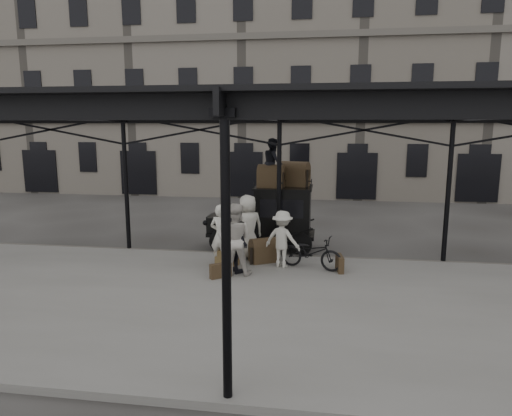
{
  "coord_description": "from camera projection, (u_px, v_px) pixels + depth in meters",
  "views": [
    {
      "loc": [
        1.34,
        -11.95,
        4.18
      ],
      "look_at": [
        -0.66,
        1.6,
        1.7
      ],
      "focal_mm": 32.0,
      "sensor_mm": 36.0,
      "label": 1
    }
  ],
  "objects": [
    {
      "name": "porter_roof",
      "position": [
        273.0,
        163.0,
        15.02
      ],
      "size": [
        0.75,
        0.88,
        1.6
      ],
      "primitive_type": "imported",
      "rotation": [
        0.0,
        0.0,
        1.76
      ],
      "color": "black",
      "rests_on": "taxi"
    },
    {
      "name": "steamer_trunk_roof_far",
      "position": [
        295.0,
        176.0,
        15.3
      ],
      "size": [
        1.06,
        0.82,
        0.68
      ],
      "primitive_type": null,
      "rotation": [
        0.0,
        0.0,
        -0.3
      ],
      "color": "#473221",
      "rests_on": "taxi"
    },
    {
      "name": "taxi",
      "position": [
        274.0,
        215.0,
        15.43
      ],
      "size": [
        3.65,
        1.55,
        2.18
      ],
      "color": "black",
      "rests_on": "ground"
    },
    {
      "name": "wicker_hamper",
      "position": [
        227.0,
        257.0,
        13.27
      ],
      "size": [
        0.68,
        0.56,
        0.5
      ],
      "primitive_type": "cube",
      "rotation": [
        0.0,
        0.0,
        -0.19
      ],
      "color": "olive",
      "rests_on": "platform"
    },
    {
      "name": "porter_midleft",
      "position": [
        235.0,
        239.0,
        12.41
      ],
      "size": [
        0.99,
        0.78,
        1.97
      ],
      "primitive_type": "imported",
      "rotation": [
        0.0,
        0.0,
        3.18
      ],
      "color": "beige",
      "rests_on": "platform"
    },
    {
      "name": "suitcase_upright",
      "position": [
        340.0,
        263.0,
        12.77
      ],
      "size": [
        0.23,
        0.62,
        0.45
      ],
      "primitive_type": "cube",
      "rotation": [
        0.0,
        0.0,
        0.14
      ],
      "color": "#473221",
      "rests_on": "platform"
    },
    {
      "name": "building_frontage",
      "position": [
        304.0,
        80.0,
        28.84
      ],
      "size": [
        64.0,
        8.0,
        14.0
      ],
      "primitive_type": "cube",
      "color": "slate",
      "rests_on": "ground"
    },
    {
      "name": "porter_left",
      "position": [
        221.0,
        236.0,
        13.06
      ],
      "size": [
        0.76,
        0.59,
        1.84
      ],
      "primitive_type": "imported",
      "rotation": [
        0.0,
        0.0,
        2.9
      ],
      "color": "silver",
      "rests_on": "platform"
    },
    {
      "name": "porter_centre",
      "position": [
        248.0,
        227.0,
        13.9
      ],
      "size": [
        1.15,
        1.03,
        1.98
      ],
      "primitive_type": "imported",
      "rotation": [
        0.0,
        0.0,
        3.68
      ],
      "color": "beige",
      "rests_on": "platform"
    },
    {
      "name": "porter_official",
      "position": [
        235.0,
        243.0,
        12.52
      ],
      "size": [
        1.03,
        0.97,
        1.7
      ],
      "primitive_type": "imported",
      "rotation": [
        0.0,
        0.0,
        2.43
      ],
      "color": "black",
      "rests_on": "platform"
    },
    {
      "name": "steamer_trunk_platform",
      "position": [
        264.0,
        252.0,
        13.66
      ],
      "size": [
        0.97,
        0.85,
        0.6
      ],
      "primitive_type": null,
      "rotation": [
        0.0,
        0.0,
        0.52
      ],
      "color": "#473221",
      "rests_on": "platform"
    },
    {
      "name": "porter_right",
      "position": [
        282.0,
        239.0,
        13.08
      ],
      "size": [
        1.2,
        0.92,
        1.64
      ],
      "primitive_type": "imported",
      "rotation": [
        0.0,
        0.0,
        2.81
      ],
      "color": "beige",
      "rests_on": "platform"
    },
    {
      "name": "canopy",
      "position": [
        264.0,
        106.0,
        10.07
      ],
      "size": [
        22.5,
        9.0,
        4.74
      ],
      "color": "black",
      "rests_on": "ground"
    },
    {
      "name": "suitcase_flat",
      "position": [
        221.0,
        270.0,
        12.23
      ],
      "size": [
        0.57,
        0.49,
        0.4
      ],
      "primitive_type": "cube",
      "rotation": [
        0.0,
        0.0,
        0.66
      ],
      "color": "#473221",
      "rests_on": "platform"
    },
    {
      "name": "platform",
      "position": [
        262.0,
        305.0,
        10.61
      ],
      "size": [
        28.0,
        8.0,
        0.15
      ],
      "primitive_type": "cube",
      "color": "slate",
      "rests_on": "ground"
    },
    {
      "name": "ground",
      "position": [
        271.0,
        279.0,
        12.57
      ],
      "size": [
        120.0,
        120.0,
        0.0
      ],
      "primitive_type": "plane",
      "color": "#383533",
      "rests_on": "ground"
    },
    {
      "name": "steamer_trunk_roof_near",
      "position": [
        271.0,
        178.0,
        14.97
      ],
      "size": [
        0.9,
        0.61,
        0.62
      ],
      "primitive_type": null,
      "rotation": [
        0.0,
        0.0,
        -0.11
      ],
      "color": "#473221",
      "rests_on": "taxi"
    },
    {
      "name": "bicycle",
      "position": [
        311.0,
        252.0,
        12.97
      ],
      "size": [
        1.93,
        1.16,
        0.96
      ],
      "primitive_type": "imported",
      "rotation": [
        0.0,
        0.0,
        1.26
      ],
      "color": "black",
      "rests_on": "platform"
    }
  ]
}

